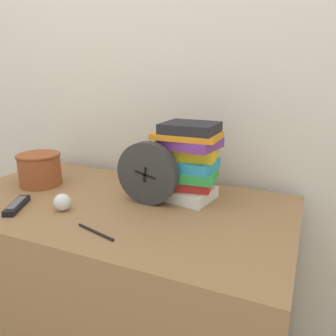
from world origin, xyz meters
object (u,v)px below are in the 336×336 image
object	(u,v)px
desk_clock	(147,173)
basket	(40,168)
crumpled_paper_ball	(62,202)
book_stack	(188,162)
pen	(96,232)
tv_remote	(17,205)

from	to	relation	value
desk_clock	basket	world-z (taller)	desk_clock
desk_clock	crumpled_paper_ball	size ratio (longest dim) A/B	3.84
desk_clock	basket	xyz separation A→B (m)	(-0.51, -0.00, -0.04)
desk_clock	book_stack	bearing A→B (deg)	45.50
desk_clock	pen	size ratio (longest dim) A/B	1.49
basket	tv_remote	distance (m)	0.26
book_stack	crumpled_paper_ball	distance (m)	0.47
desk_clock	book_stack	distance (m)	0.16
desk_clock	crumpled_paper_ball	world-z (taller)	desk_clock
crumpled_paper_ball	pen	world-z (taller)	crumpled_paper_ball
basket	crumpled_paper_ball	size ratio (longest dim) A/B	3.01
crumpled_paper_ball	pen	xyz separation A→B (m)	(0.20, -0.09, -0.03)
tv_remote	pen	size ratio (longest dim) A/B	1.02
desk_clock	tv_remote	distance (m)	0.47
desk_clock	book_stack	xyz separation A→B (m)	(0.11, 0.11, 0.03)
book_stack	crumpled_paper_ball	world-z (taller)	book_stack
tv_remote	basket	bearing A→B (deg)	115.73
book_stack	tv_remote	xyz separation A→B (m)	(-0.51, -0.34, -0.13)
basket	pen	size ratio (longest dim) A/B	1.17
crumpled_paper_ball	pen	distance (m)	0.23
book_stack	tv_remote	bearing A→B (deg)	-146.39
tv_remote	pen	xyz separation A→B (m)	(0.36, -0.04, -0.01)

